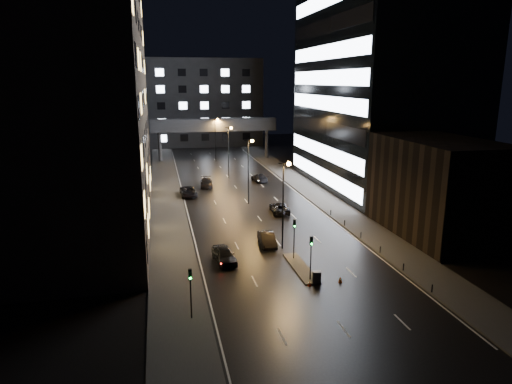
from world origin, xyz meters
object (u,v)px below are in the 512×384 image
(car_away_c, at_px, (188,192))
(utility_cabinet, at_px, (317,277))
(car_toward_a, at_px, (279,208))
(car_away_d, at_px, (206,183))
(car_toward_b, at_px, (259,178))
(car_away_a, at_px, (224,255))
(car_away_b, at_px, (267,239))

(car_away_c, distance_m, utility_cabinet, 37.81)
(car_toward_a, bearing_deg, utility_cabinet, 87.55)
(utility_cabinet, bearing_deg, car_away_d, 112.84)
(car_away_d, bearing_deg, car_toward_b, 17.63)
(car_away_a, distance_m, car_toward_a, 20.03)
(car_toward_b, bearing_deg, car_away_b, 72.57)
(car_toward_a, height_order, car_toward_b, car_toward_b)
(car_away_b, xyz_separation_m, car_away_d, (-3.67, 31.81, -0.01))
(car_away_a, xyz_separation_m, car_toward_b, (12.41, 38.07, -0.07))
(car_away_c, distance_m, car_away_d, 7.27)
(car_away_a, height_order, utility_cabinet, car_away_a)
(car_away_c, height_order, car_toward_a, car_away_c)
(car_away_a, height_order, car_away_b, car_away_a)
(car_away_a, relative_size, car_away_d, 0.91)
(car_away_a, height_order, car_away_c, car_away_a)
(utility_cabinet, bearing_deg, car_toward_a, 98.40)
(car_away_b, distance_m, car_toward_a, 13.91)
(car_away_d, bearing_deg, car_away_a, -87.94)
(car_toward_a, bearing_deg, car_toward_b, -90.56)
(car_away_a, xyz_separation_m, car_away_b, (5.66, 3.97, -0.05))
(car_away_a, relative_size, car_toward_a, 0.92)
(car_away_b, relative_size, car_away_d, 0.89)
(car_away_b, xyz_separation_m, car_toward_b, (6.75, 34.10, -0.02))
(car_away_b, height_order, car_toward_a, car_away_b)
(car_away_a, xyz_separation_m, car_away_c, (-1.70, 29.51, -0.06))
(car_away_d, bearing_deg, car_toward_a, -60.04)
(car_toward_b, bearing_deg, car_toward_a, 79.02)
(car_away_d, height_order, car_toward_a, car_away_d)
(car_away_c, xyz_separation_m, car_toward_b, (14.11, 8.56, -0.01))
(car_away_c, bearing_deg, car_away_b, -76.45)
(car_away_d, bearing_deg, car_away_c, -115.21)
(car_away_b, xyz_separation_m, car_toward_a, (5.00, 12.98, -0.04))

